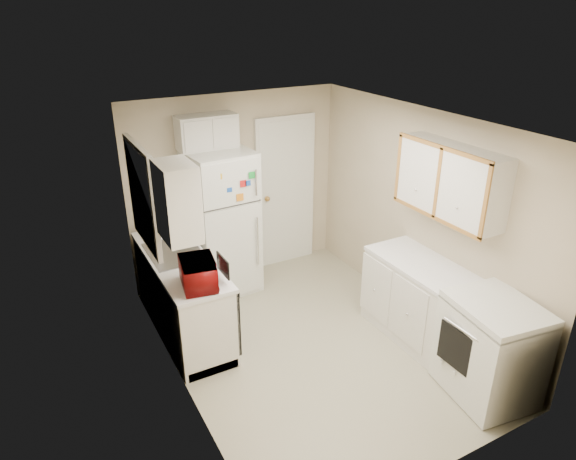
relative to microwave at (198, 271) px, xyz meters
name	(u,v)px	position (x,y,z in m)	size (l,w,h in m)	color
floor	(310,343)	(1.10, -0.26, -1.05)	(3.80, 3.80, 0.00)	#BDB89B
ceiling	(315,123)	(1.10, -0.26, 1.35)	(3.80, 3.80, 0.00)	white
wall_left	(174,277)	(-0.30, -0.26, 0.15)	(3.80, 3.80, 0.00)	#BFB093
wall_right	(420,217)	(2.50, -0.26, 0.15)	(3.80, 3.80, 0.00)	#BFB093
wall_back	(236,187)	(1.10, 1.64, 0.15)	(2.80, 2.80, 0.00)	#BFB093
wall_front	(453,348)	(1.10, -2.16, 0.15)	(2.80, 2.80, 0.00)	#BFB093
left_counter	(183,295)	(0.00, 0.64, -0.60)	(0.60, 1.80, 0.90)	silver
dishwasher	(228,311)	(0.29, 0.04, -0.56)	(0.03, 0.58, 0.72)	black
sink	(175,256)	(0.00, 0.79, -0.19)	(0.54, 0.74, 0.16)	gray
microwave	(198,271)	(0.00, 0.00, 0.00)	(0.26, 0.47, 0.31)	maroon
soap_bottle	(156,227)	(-0.05, 1.33, -0.05)	(0.08, 0.09, 0.19)	white
window_blinds	(143,196)	(-0.26, 0.79, 0.55)	(0.10, 0.98, 1.08)	silver
upper_cabinet_left	(177,202)	(-0.15, -0.04, 0.75)	(0.30, 0.45, 0.70)	silver
refrigerator	(222,222)	(0.76, 1.32, -0.15)	(0.74, 0.72, 1.80)	silver
cabinet_over_fridge	(207,132)	(0.70, 1.49, 0.95)	(0.70, 0.30, 0.40)	silver
interior_door	(285,193)	(1.80, 1.60, -0.03)	(0.86, 0.06, 2.08)	silver
right_counter	(444,317)	(2.20, -1.06, -0.60)	(0.60, 2.00, 0.90)	silver
stove	(490,349)	(2.15, -1.69, -0.56)	(0.66, 0.81, 0.98)	silver
upper_cabinet_right	(450,181)	(2.35, -0.76, 0.75)	(0.30, 1.20, 0.70)	silver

